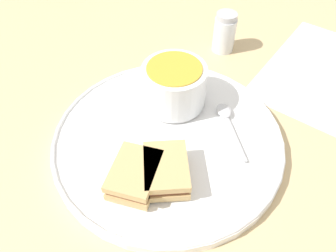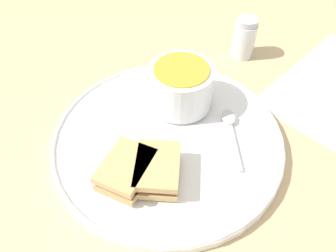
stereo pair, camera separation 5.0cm
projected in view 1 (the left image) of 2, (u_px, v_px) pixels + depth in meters
name	position (u px, v px, depth m)	size (l,w,h in m)	color
ground_plane	(168.00, 143.00, 0.53)	(2.40, 2.40, 0.00)	#D1B27F
plate	(168.00, 139.00, 0.53)	(0.37, 0.37, 0.02)	white
soup_bowl	(174.00, 85.00, 0.54)	(0.11, 0.11, 0.07)	white
spoon	(226.00, 115.00, 0.54)	(0.11, 0.07, 0.01)	silver
sandwich_half_near	(135.00, 175.00, 0.45)	(0.10, 0.10, 0.03)	tan
sandwich_half_far	(166.00, 170.00, 0.45)	(0.10, 0.10, 0.03)	tan
salt_shaker	(224.00, 33.00, 0.68)	(0.05, 0.05, 0.08)	silver
menu_sheet	(333.00, 75.00, 0.65)	(0.31, 0.36, 0.00)	white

